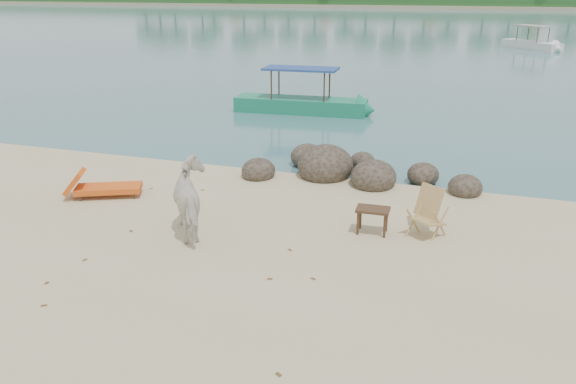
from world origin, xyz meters
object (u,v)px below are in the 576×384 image
Objects in this scene: boat_near at (301,75)px; lounge_chair at (108,186)px; side_table at (372,222)px; deck_chair at (427,215)px; boulders at (344,170)px; cow at (194,200)px.

lounge_chair is at bearing -101.70° from boat_near.
deck_chair is at bearing 8.06° from side_table.
boulders is 6.15m from lounge_chair.
cow is 4.82m from deck_chair.
lounge_chair is 1.96× the size of deck_chair.
boat_near is at bearing -120.41° from cow.
deck_chair is (7.67, 0.02, 0.21)m from lounge_chair.
side_table is 0.69× the size of deck_chair.
lounge_chair is (-5.19, -3.30, 0.08)m from boulders.
boat_near is at bearing 154.60° from deck_chair.
lounge_chair reaches higher than side_table.
cow is at bearing -127.95° from deck_chair.
boulders is 6.27× the size of deck_chair.
boat_near reaches higher than boulders.
cow is 2.63× the size of side_table.
lounge_chair is 7.68m from deck_chair.
boat_near is (-5.01, 11.35, 1.21)m from side_table.
side_table is (1.39, -3.47, 0.07)m from boulders.
side_table is at bearing 160.69° from cow.
deck_chair reaches higher than lounge_chair.
side_table is 12.47m from boat_near.
side_table is at bearing -68.18° from boulders.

